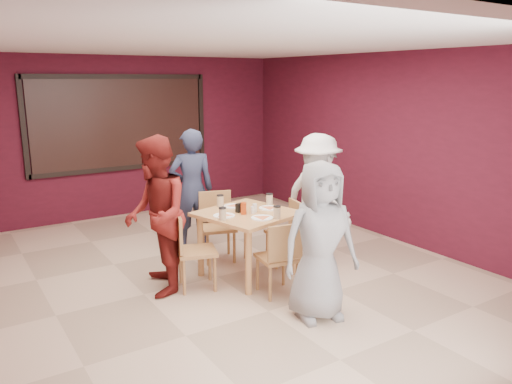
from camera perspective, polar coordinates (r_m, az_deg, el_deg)
floor at (r=6.32m, az=-4.39°, el=-9.63°), size 7.00×7.00×0.00m
window_blinds at (r=9.06m, az=-15.19°, el=7.61°), size 3.00×0.02×1.50m
dining_table at (r=6.13m, az=-1.00°, el=-3.26°), size 1.25×1.25×0.97m
chair_front at (r=5.62m, az=2.80°, el=-7.16°), size 0.48×0.48×0.87m
chair_back at (r=6.79m, az=-4.48°, el=-3.38°), size 0.55×0.55×0.91m
chair_left at (r=5.85m, az=-7.55°, el=-6.21°), size 0.55×0.55×0.91m
chair_right at (r=6.63m, az=3.73°, el=-4.18°), size 0.47×0.47×0.84m
diner_front at (r=5.07m, az=7.31°, el=-5.58°), size 0.90×0.70×1.64m
diner_back at (r=7.15m, az=-7.35°, el=0.27°), size 0.73×0.58×1.73m
diner_left at (r=5.72m, az=-11.38°, el=-2.69°), size 0.93×1.05×1.81m
diner_right at (r=6.81m, az=7.03°, el=-0.50°), size 0.77×1.17×1.70m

